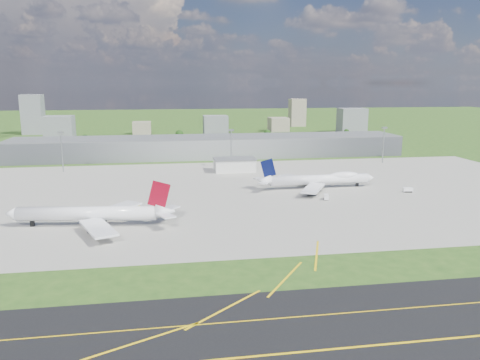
{
  "coord_description": "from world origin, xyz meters",
  "views": [
    {
      "loc": [
        -33.56,
        -197.08,
        56.41
      ],
      "look_at": [
        2.26,
        28.32,
        9.0
      ],
      "focal_mm": 35.0,
      "sensor_mm": 36.0,
      "label": 1
    }
  ],
  "objects": [
    {
      "name": "mast_center",
      "position": [
        10.0,
        115.0,
        17.71
      ],
      "size": [
        3.5,
        2.0,
        25.9
      ],
      "color": "gray",
      "rests_on": "ground"
    },
    {
      "name": "mast_west",
      "position": [
        -100.0,
        115.0,
        17.71
      ],
      "size": [
        3.5,
        2.0,
        25.9
      ],
      "color": "gray",
      "rests_on": "ground"
    },
    {
      "name": "bldg_w",
      "position": [
        -140.0,
        300.0,
        12.0
      ],
      "size": [
        28.0,
        22.0,
        24.0
      ],
      "primitive_type": "cube",
      "color": "slate",
      "rests_on": "ground"
    },
    {
      "name": "terminal",
      "position": [
        0.0,
        165.0,
        7.5
      ],
      "size": [
        300.0,
        42.0,
        15.0
      ],
      "primitive_type": "cube",
      "color": "gray",
      "rests_on": "ground"
    },
    {
      "name": "taxiway",
      "position": [
        0.0,
        -110.0,
        0.03
      ],
      "size": [
        1400.0,
        60.0,
        0.06
      ],
      "primitive_type": "cube",
      "color": "black",
      "rests_on": "ground"
    },
    {
      "name": "ops_building",
      "position": [
        10.0,
        100.0,
        4.0
      ],
      "size": [
        26.0,
        16.0,
        8.0
      ],
      "primitive_type": "cube",
      "color": "silver",
      "rests_on": "ground"
    },
    {
      "name": "ground",
      "position": [
        0.0,
        150.0,
        0.0
      ],
      "size": [
        1400.0,
        1400.0,
        0.0
      ],
      "primitive_type": "plane",
      "color": "#284E18",
      "rests_on": "ground"
    },
    {
      "name": "airliner_red_twin",
      "position": [
        -63.32,
        -9.71,
        4.97
      ],
      "size": [
        67.94,
        52.54,
        18.66
      ],
      "rotation": [
        0.0,
        0.0,
        3.01
      ],
      "color": "white",
      "rests_on": "ground"
    },
    {
      "name": "tree_e",
      "position": [
        70.0,
        275.0,
        5.51
      ],
      "size": [
        7.65,
        7.65,
        9.35
      ],
      "color": "#382314",
      "rests_on": "ground"
    },
    {
      "name": "bldg_cw",
      "position": [
        -60.0,
        340.0,
        7.0
      ],
      "size": [
        20.0,
        18.0,
        14.0
      ],
      "primitive_type": "cube",
      "color": "gray",
      "rests_on": "ground"
    },
    {
      "name": "bldg_c",
      "position": [
        20.0,
        310.0,
        11.0
      ],
      "size": [
        26.0,
        20.0,
        22.0
      ],
      "primitive_type": "cube",
      "color": "slate",
      "rests_on": "ground"
    },
    {
      "name": "van_white_far",
      "position": [
        91.29,
        25.6,
        1.26
      ],
      "size": [
        5.09,
        2.94,
        2.49
      ],
      "rotation": [
        0.0,
        0.0,
        -0.15
      ],
      "color": "white",
      "rests_on": "ground"
    },
    {
      "name": "tree_w",
      "position": [
        -110.0,
        265.0,
        4.86
      ],
      "size": [
        6.75,
        6.75,
        8.25
      ],
      "color": "#382314",
      "rests_on": "ground"
    },
    {
      "name": "tree_far_e",
      "position": [
        160.0,
        285.0,
        4.53
      ],
      "size": [
        6.3,
        6.3,
        7.7
      ],
      "color": "#382314",
      "rests_on": "ground"
    },
    {
      "name": "van_white_near",
      "position": [
        43.45,
        16.92,
        1.28
      ],
      "size": [
        3.43,
        5.36,
        2.53
      ],
      "rotation": [
        0.0,
        0.0,
        1.3
      ],
      "color": "white",
      "rests_on": "ground"
    },
    {
      "name": "bldg_e",
      "position": [
        180.0,
        320.0,
        14.0
      ],
      "size": [
        30.0,
        22.0,
        28.0
      ],
      "primitive_type": "cube",
      "color": "slate",
      "rests_on": "ground"
    },
    {
      "name": "mast_east",
      "position": [
        120.0,
        115.0,
        17.71
      ],
      "size": [
        3.5,
        2.0,
        25.9
      ],
      "color": "gray",
      "rests_on": "ground"
    },
    {
      "name": "bldg_tall_e",
      "position": [
        140.0,
        410.0,
        18.0
      ],
      "size": [
        20.0,
        18.0,
        36.0
      ],
      "primitive_type": "cube",
      "color": "gray",
      "rests_on": "ground"
    },
    {
      "name": "bldg_ce",
      "position": [
        100.0,
        350.0,
        8.0
      ],
      "size": [
        22.0,
        24.0,
        16.0
      ],
      "primitive_type": "cube",
      "color": "gray",
      "rests_on": "ground"
    },
    {
      "name": "apron",
      "position": [
        10.0,
        40.0,
        0.04
      ],
      "size": [
        360.0,
        190.0,
        0.08
      ],
      "primitive_type": "cube",
      "color": "#9A988C",
      "rests_on": "ground"
    },
    {
      "name": "tree_c",
      "position": [
        -20.0,
        280.0,
        5.84
      ],
      "size": [
        8.1,
        8.1,
        9.9
      ],
      "color": "#382314",
      "rests_on": "ground"
    },
    {
      "name": "airliner_blue_quad",
      "position": [
        48.31,
        42.44,
        4.81
      ],
      "size": [
        66.15,
        52.01,
        17.31
      ],
      "rotation": [
        0.0,
        0.0,
        0.01
      ],
      "color": "white",
      "rests_on": "ground"
    },
    {
      "name": "tug_yellow",
      "position": [
        -48.4,
        12.98,
        0.96
      ],
      "size": [
        4.27,
        3.93,
        1.84
      ],
      "rotation": [
        0.0,
        0.0,
        0.64
      ],
      "color": "yellow",
      "rests_on": "ground"
    },
    {
      "name": "bldg_tall_w",
      "position": [
        -180.0,
        360.0,
        22.0
      ],
      "size": [
        22.0,
        20.0,
        44.0
      ],
      "primitive_type": "cube",
      "color": "slate",
      "rests_on": "ground"
    }
  ]
}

